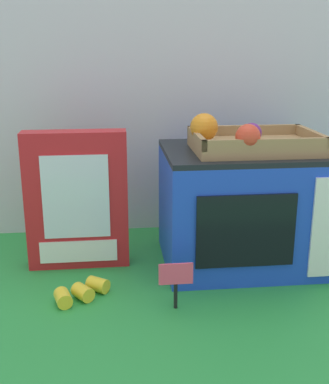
% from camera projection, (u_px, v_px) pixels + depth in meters
% --- Properties ---
extents(ground_plane, '(1.70, 1.70, 0.00)m').
position_uv_depth(ground_plane, '(187.00, 264.00, 1.22)').
color(ground_plane, green).
rests_on(ground_plane, ground).
extents(display_back_panel, '(1.61, 0.03, 0.71)m').
position_uv_depth(display_back_panel, '(173.00, 107.00, 1.38)').
color(display_back_panel, silver).
rests_on(display_back_panel, ground).
extents(toy_microwave, '(0.42, 0.30, 0.28)m').
position_uv_depth(toy_microwave, '(250.00, 206.00, 1.20)').
color(toy_microwave, blue).
rests_on(toy_microwave, ground).
extents(food_groups_crate, '(0.29, 0.20, 0.09)m').
position_uv_depth(food_groups_crate, '(247.00, 141.00, 1.13)').
color(food_groups_crate, '#A37F51').
rests_on(food_groups_crate, toy_microwave).
extents(cookie_set_box, '(0.24, 0.06, 0.33)m').
position_uv_depth(cookie_set_box, '(77.00, 200.00, 1.17)').
color(cookie_set_box, red).
rests_on(cookie_set_box, ground).
extents(price_sign, '(0.07, 0.01, 0.10)m').
position_uv_depth(price_sign, '(176.00, 279.00, 0.99)').
color(price_sign, black).
rests_on(price_sign, ground).
extents(loose_toy_banana, '(0.12, 0.10, 0.03)m').
position_uv_depth(loose_toy_banana, '(82.00, 292.00, 1.05)').
color(loose_toy_banana, yellow).
rests_on(loose_toy_banana, ground).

